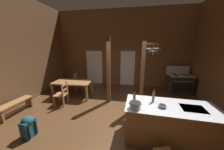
{
  "coord_description": "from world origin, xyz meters",
  "views": [
    {
      "loc": [
        0.63,
        -3.29,
        2.34
      ],
      "look_at": [
        -0.11,
        0.93,
        1.25
      ],
      "focal_mm": 18.33,
      "sensor_mm": 36.0,
      "label": 1
    }
  ],
  "objects": [
    {
      "name": "bottle_short_on_counter",
      "position": [
        0.73,
        -0.58,
        1.04
      ],
      "size": [
        0.07,
        0.07,
        0.29
      ],
      "color": "brown",
      "rests_on": "kitchen_island"
    },
    {
      "name": "dining_table",
      "position": [
        -2.06,
        1.39,
        0.65
      ],
      "size": [
        1.74,
        0.98,
        0.74
      ],
      "color": "olive",
      "rests_on": "ground_plane"
    },
    {
      "name": "support_post_with_pot_rack",
      "position": [
        1.07,
        1.03,
        1.47
      ],
      "size": [
        0.64,
        0.3,
        2.69
      ],
      "color": "brown",
      "rests_on": "ground_plane"
    },
    {
      "name": "glazed_panel_back_right",
      "position": [
        0.38,
        3.49,
        1.02
      ],
      "size": [
        0.84,
        0.01,
        2.05
      ],
      "primitive_type": "cube",
      "color": "white",
      "rests_on": "ground_plane"
    },
    {
      "name": "glazed_door_back_left",
      "position": [
        -1.69,
        3.49,
        1.02
      ],
      "size": [
        1.0,
        0.01,
        2.05
      ],
      "primitive_type": "cube",
      "color": "white",
      "rests_on": "ground_plane"
    },
    {
      "name": "backpack",
      "position": [
        -1.97,
        -1.15,
        0.31
      ],
      "size": [
        0.33,
        0.34,
        0.6
      ],
      "color": "#194756",
      "rests_on": "ground_plane"
    },
    {
      "name": "stockpot_on_counter",
      "position": [
        0.74,
        -0.85,
        1.01
      ],
      "size": [
        0.34,
        0.27,
        0.15
      ],
      "color": "#B7BABF",
      "rests_on": "kitchen_island"
    },
    {
      "name": "kitchen_island",
      "position": [
        1.61,
        -0.59,
        0.46
      ],
      "size": [
        2.2,
        1.06,
        0.93
      ],
      "color": "olive",
      "rests_on": "ground_plane"
    },
    {
      "name": "stove_range",
      "position": [
        3.05,
        2.78,
        0.48
      ],
      "size": [
        1.19,
        0.88,
        1.32
      ],
      "color": "#252525",
      "rests_on": "ground_plane"
    },
    {
      "name": "wall_back",
      "position": [
        0.0,
        3.56,
        2.17
      ],
      "size": [
        8.31,
        0.14,
        4.34
      ],
      "primitive_type": "cube",
      "color": "brown",
      "rests_on": "ground_plane"
    },
    {
      "name": "bench_along_left_wall",
      "position": [
        -3.36,
        -0.3,
        0.3
      ],
      "size": [
        0.4,
        1.16,
        0.44
      ],
      "color": "olive",
      "rests_on": "ground_plane"
    },
    {
      "name": "ladderback_chair_near_window",
      "position": [
        -2.1,
        0.57,
        0.45
      ],
      "size": [
        0.47,
        0.47,
        0.95
      ],
      "color": "#9E7044",
      "rests_on": "ground_plane"
    },
    {
      "name": "mixing_bowl_on_counter",
      "position": [
        1.38,
        -0.69,
        0.96
      ],
      "size": [
        0.18,
        0.18,
        0.07
      ],
      "color": "slate",
      "rests_on": "kitchen_island"
    },
    {
      "name": "ground_plane",
      "position": [
        0.0,
        0.0,
        -0.05
      ],
      "size": [
        8.31,
        7.78,
        0.1
      ],
      "primitive_type": "cube",
      "color": "#4C301C"
    },
    {
      "name": "bottle_tall_on_counter",
      "position": [
        1.21,
        -0.44,
        1.07
      ],
      "size": [
        0.06,
        0.06,
        0.34
      ],
      "color": "brown",
      "rests_on": "kitchen_island"
    },
    {
      "name": "support_post_center",
      "position": [
        -0.29,
        1.16,
        1.34
      ],
      "size": [
        0.14,
        0.14,
        2.69
      ],
      "color": "brown",
      "rests_on": "ground_plane"
    },
    {
      "name": "ladderback_chair_by_post",
      "position": [
        -2.19,
        2.19,
        0.45
      ],
      "size": [
        0.52,
        0.52,
        0.95
      ],
      "color": "#9E7044",
      "rests_on": "ground_plane"
    },
    {
      "name": "wall_left",
      "position": [
        -3.83,
        0.0,
        2.17
      ],
      "size": [
        0.14,
        7.78,
        4.34
      ],
      "primitive_type": "cube",
      "color": "brown",
      "rests_on": "ground_plane"
    }
  ]
}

